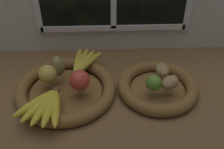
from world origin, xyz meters
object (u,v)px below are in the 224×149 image
object	(u,v)px
potato_small	(170,82)
lime_near	(154,83)
banana_bunch_back	(83,62)
potato_back	(162,70)
banana_bunch_front	(45,106)
apple_red_right	(80,80)
pear_brown	(57,66)
fruit_bowl_left	(66,89)
apple_golden_left	(48,74)
fruit_bowl_right	(158,87)

from	to	relation	value
potato_small	lime_near	xyz separation A→B (cm)	(-6.12, -0.72, 0.51)
banana_bunch_back	potato_back	bearing A→B (deg)	-13.77
banana_bunch_front	lime_near	world-z (taller)	lime_near
apple_red_right	banana_bunch_front	distance (cm)	15.17
pear_brown	potato_back	size ratio (longest dim) A/B	1.16
fruit_bowl_left	banana_bunch_front	xyz separation A→B (cm)	(-5.22, -12.72, 3.99)
apple_golden_left	pear_brown	world-z (taller)	pear_brown
pear_brown	apple_golden_left	bearing A→B (deg)	-133.01
fruit_bowl_left	lime_near	world-z (taller)	lime_near
pear_brown	banana_bunch_back	size ratio (longest dim) A/B	0.44
fruit_bowl_right	banana_bunch_back	xyz separation A→B (cm)	(-28.85, 12.24, 3.83)
banana_bunch_front	lime_near	bearing A→B (deg)	12.95
apple_red_right	banana_bunch_front	world-z (taller)	apple_red_right
fruit_bowl_right	apple_red_right	bearing A→B (deg)	-175.00
fruit_bowl_right	potato_small	world-z (taller)	potato_small
banana_bunch_back	banana_bunch_front	bearing A→B (deg)	-114.53
banana_bunch_front	potato_back	bearing A→B (deg)	22.31
pear_brown	lime_near	xyz separation A→B (cm)	(35.25, -9.60, -1.30)
pear_brown	potato_small	size ratio (longest dim) A/B	1.15
fruit_bowl_left	apple_red_right	xyz separation A→B (cm)	(5.81, -2.56, 6.30)
banana_bunch_front	banana_bunch_back	world-z (taller)	banana_bunch_front
fruit_bowl_left	banana_bunch_front	size ratio (longest dim) A/B	1.99
fruit_bowl_right	banana_bunch_back	distance (cm)	31.57
apple_golden_left	potato_small	size ratio (longest dim) A/B	0.93
fruit_bowl_right	lime_near	size ratio (longest dim) A/B	5.20
fruit_bowl_right	apple_golden_left	distance (cm)	41.79
fruit_bowl_left	potato_small	xyz separation A→B (cm)	(38.41, -3.38, 4.96)
fruit_bowl_left	pear_brown	xyz separation A→B (cm)	(-2.96, 5.50, 6.76)
banana_bunch_front	lime_near	xyz separation A→B (cm)	(37.50, 8.62, 1.47)
fruit_bowl_right	banana_bunch_front	size ratio (longest dim) A/B	1.61
apple_red_right	apple_golden_left	distance (cm)	12.92
apple_red_right	pear_brown	distance (cm)	11.92
potato_back	lime_near	size ratio (longest dim) A/B	1.24
pear_brown	banana_bunch_back	world-z (taller)	pear_brown
fruit_bowl_right	apple_golden_left	size ratio (longest dim) A/B	4.47
fruit_bowl_left	lime_near	bearing A→B (deg)	-7.24
pear_brown	banana_bunch_front	world-z (taller)	pear_brown
potato_back	lime_near	xyz separation A→B (cm)	(-4.85, -8.75, 0.91)
apple_golden_left	potato_back	world-z (taller)	apple_golden_left
apple_red_right	potato_small	world-z (taller)	apple_red_right
potato_back	apple_golden_left	bearing A→B (deg)	-176.41
fruit_bowl_left	potato_back	xyz separation A→B (cm)	(37.14, 4.65, 4.55)
apple_red_right	banana_bunch_back	size ratio (longest dim) A/B	0.39
apple_golden_left	banana_bunch_front	world-z (taller)	apple_golden_left
potato_small	potato_back	bearing A→B (deg)	98.97
pear_brown	banana_bunch_front	size ratio (longest dim) A/B	0.45
fruit_bowl_left	fruit_bowl_right	bearing A→B (deg)	0.00
apple_golden_left	potato_back	xyz separation A→B (cm)	(43.43, 2.73, -1.40)
banana_bunch_back	pear_brown	bearing A→B (deg)	-143.60
apple_golden_left	potato_back	distance (cm)	43.54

